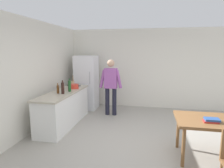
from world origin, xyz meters
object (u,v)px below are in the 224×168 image
object	(u,v)px
person	(111,84)
bottle_wine_green	(70,86)
bottle_beer_brown	(58,89)
book_stack	(212,120)
dining_table	(217,124)
cooking_pot	(74,86)
bottle_wine_dark	(63,88)
utensil_jar	(73,83)
refrigerator	(87,82)

from	to	relation	value
person	bottle_wine_green	size ratio (longest dim) A/B	5.00
bottle_beer_brown	book_stack	world-z (taller)	bottle_beer_brown
person	dining_table	size ratio (longest dim) A/B	1.21
dining_table	cooking_pot	xyz separation A→B (m)	(-3.31, 1.57, 0.29)
person	cooking_pot	distance (m)	1.11
dining_table	bottle_wine_green	world-z (taller)	bottle_wine_green
book_stack	bottle_wine_dark	bearing A→B (deg)	162.60
bottle_wine_green	book_stack	xyz separation A→B (m)	(3.10, -1.28, -0.26)
utensil_jar	book_stack	bearing A→B (deg)	-32.48
refrigerator	book_stack	bearing A→B (deg)	-41.99
person	bottle_beer_brown	world-z (taller)	person
bottle_wine_green	book_stack	bearing A→B (deg)	-22.48
refrigerator	person	bearing A→B (deg)	-30.23
dining_table	bottle_wine_dark	size ratio (longest dim) A/B	4.12
utensil_jar	bottle_wine_dark	size ratio (longest dim) A/B	0.94
refrigerator	bottle_beer_brown	world-z (taller)	refrigerator
bottle_wine_dark	person	bearing A→B (deg)	53.97
utensil_jar	cooking_pot	bearing A→B (deg)	-63.93
utensil_jar	bottle_wine_green	size ratio (longest dim) A/B	0.94
bottle_wine_green	person	bearing A→B (deg)	48.42
refrigerator	cooking_pot	bearing A→B (deg)	-90.31
person	book_stack	size ratio (longest dim) A/B	6.57
utensil_jar	bottle_beer_brown	world-z (taller)	utensil_jar
refrigerator	bottle_beer_brown	size ratio (longest dim) A/B	6.92
bottle_beer_brown	book_stack	distance (m)	3.46
bottle_beer_brown	book_stack	size ratio (longest dim) A/B	1.01
bottle_wine_dark	book_stack	world-z (taller)	bottle_wine_dark
dining_table	book_stack	world-z (taller)	book_stack
dining_table	bottle_wine_green	size ratio (longest dim) A/B	4.12
bottle_wine_green	refrigerator	bearing A→B (deg)	92.07
person	bottle_beer_brown	bearing A→B (deg)	-130.42
cooking_pot	person	bearing A→B (deg)	30.96
bottle_beer_brown	bottle_wine_green	xyz separation A→B (m)	(0.19, 0.27, 0.04)
person	utensil_jar	bearing A→B (deg)	-173.11
bottle_beer_brown	dining_table	bearing A→B (deg)	-14.18
bottle_wine_green	book_stack	distance (m)	3.37
dining_table	utensil_jar	bearing A→B (deg)	150.31
utensil_jar	bottle_wine_dark	xyz separation A→B (m)	(0.22, -1.16, 0.07)
person	book_stack	world-z (taller)	person
person	utensil_jar	xyz separation A→B (m)	(-1.17, -0.14, 0.00)
utensil_jar	bottle_beer_brown	xyz separation A→B (m)	(0.08, -1.14, 0.03)
person	bottle_beer_brown	xyz separation A→B (m)	(-1.09, -1.28, 0.03)
cooking_pot	book_stack	distance (m)	3.61
bottle_wine_dark	bottle_beer_brown	world-z (taller)	bottle_wine_dark
refrigerator	dining_table	xyz separation A→B (m)	(3.30, -2.70, -0.23)
cooking_pot	book_stack	bearing A→B (deg)	-28.48
dining_table	bottle_wine_green	distance (m)	3.46
person	bottle_wine_dark	size ratio (longest dim) A/B	5.00
refrigerator	cooking_pot	world-z (taller)	refrigerator
bottle_wine_dark	bottle_wine_green	world-z (taller)	same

